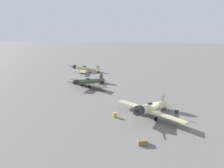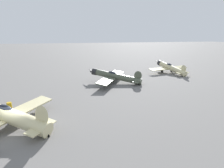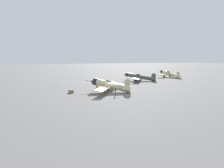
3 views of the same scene
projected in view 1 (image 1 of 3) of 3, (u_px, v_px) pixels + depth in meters
ground_plane at (152, 115)px, 32.80m from camera, size 400.00×400.00×0.00m
airplane_foreground at (151, 108)px, 32.03m from camera, size 9.85×11.95×3.33m
airplane_mid_apron at (89, 81)px, 49.25m from camera, size 9.95×12.06×2.83m
airplane_far_line at (86, 69)px, 65.65m from camera, size 11.28×11.39×2.84m
ground_crew_mechanic at (176, 112)px, 31.36m from camera, size 0.38×0.64×1.74m
equipment_crate at (142, 142)px, 24.32m from camera, size 1.09×1.43×0.66m
fuel_drum at (115, 115)px, 31.86m from camera, size 0.66×0.66×0.86m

